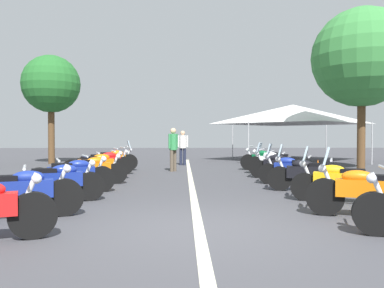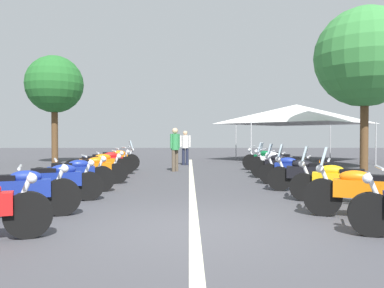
{
  "view_description": "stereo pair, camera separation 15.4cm",
  "coord_description": "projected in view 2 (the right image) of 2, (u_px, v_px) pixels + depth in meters",
  "views": [
    {
      "loc": [
        -5.82,
        0.23,
        1.41
      ],
      "look_at": [
        4.68,
        0.0,
        1.19
      ],
      "focal_mm": 36.26,
      "sensor_mm": 36.0,
      "label": 1
    },
    {
      "loc": [
        -5.82,
        0.08,
        1.41
      ],
      "look_at": [
        4.68,
        0.0,
        1.19
      ],
      "focal_mm": 36.26,
      "sensor_mm": 36.0,
      "label": 2
    }
  ],
  "objects": [
    {
      "name": "motorcycle_right_row_1",
      "position": [
        365.0,
        191.0,
        6.58
      ],
      "size": [
        0.98,
        1.98,
        1.22
      ],
      "rotation": [
        0.0,
        0.0,
        1.2
      ],
      "color": "black",
      "rests_on": "ground_plane"
    },
    {
      "name": "motorcycle_left_row_6",
      "position": [
        106.0,
        162.0,
        14.03
      ],
      "size": [
        1.02,
        2.07,
        1.01
      ],
      "rotation": [
        0.0,
        0.0,
        -1.18
      ],
      "color": "black",
      "rests_on": "ground_plane"
    },
    {
      "name": "motorcycle_right_row_3",
      "position": [
        308.0,
        174.0,
        9.73
      ],
      "size": [
        0.94,
        2.05,
        1.2
      ],
      "rotation": [
        0.0,
        0.0,
        1.25
      ],
      "color": "black",
      "rests_on": "ground_plane"
    },
    {
      "name": "motorcycle_left_row_4",
      "position": [
        91.0,
        169.0,
        11.19
      ],
      "size": [
        0.97,
        2.08,
        0.99
      ],
      "rotation": [
        0.0,
        0.0,
        -1.22
      ],
      "color": "black",
      "rests_on": "ground_plane"
    },
    {
      "name": "motorcycle_left_row_2",
      "position": [
        55.0,
        181.0,
        8.18
      ],
      "size": [
        1.01,
        1.94,
        1.0
      ],
      "rotation": [
        0.0,
        0.0,
        -1.16
      ],
      "color": "black",
      "rests_on": "ground_plane"
    },
    {
      "name": "motorcycle_right_row_6",
      "position": [
        276.0,
        162.0,
        14.23
      ],
      "size": [
        1.03,
        1.99,
        1.01
      ],
      "rotation": [
        0.0,
        0.0,
        1.16
      ],
      "color": "black",
      "rests_on": "ground_plane"
    },
    {
      "name": "motorcycle_right_row_5",
      "position": [
        282.0,
        165.0,
        12.67
      ],
      "size": [
        1.1,
        2.01,
        1.19
      ],
      "rotation": [
        0.0,
        0.0,
        1.13
      ],
      "color": "black",
      "rests_on": "ground_plane"
    },
    {
      "name": "motorcycle_left_row_5",
      "position": [
        98.0,
        165.0,
        12.58
      ],
      "size": [
        0.95,
        2.08,
        1.01
      ],
      "rotation": [
        0.0,
        0.0,
        -1.22
      ],
      "color": "black",
      "rests_on": "ground_plane"
    },
    {
      "name": "traffic_cone_1",
      "position": [
        320.0,
        169.0,
        13.05
      ],
      "size": [
        0.36,
        0.36,
        0.61
      ],
      "color": "orange",
      "rests_on": "ground_plane"
    },
    {
      "name": "lane_centre_stripe",
      "position": [
        192.0,
        185.0,
        11.13
      ],
      "size": [
        23.87,
        0.16,
        0.01
      ],
      "primitive_type": "cube",
      "color": "beige",
      "rests_on": "ground_plane"
    },
    {
      "name": "motorcycle_left_row_3",
      "position": [
        72.0,
        174.0,
        9.57
      ],
      "size": [
        0.89,
        2.07,
        1.01
      ],
      "rotation": [
        0.0,
        0.0,
        -1.26
      ],
      "color": "black",
      "rests_on": "ground_plane"
    },
    {
      "name": "bystander_1",
      "position": [
        175.0,
        146.0,
        15.41
      ],
      "size": [
        0.43,
        0.37,
        1.73
      ],
      "rotation": [
        0.0,
        0.0,
        0.88
      ],
      "color": "brown",
      "rests_on": "ground_plane"
    },
    {
      "name": "motorcycle_right_row_2",
      "position": [
        339.0,
        181.0,
        8.13
      ],
      "size": [
        1.0,
        1.99,
        1.19
      ],
      "rotation": [
        0.0,
        0.0,
        1.19
      ],
      "color": "black",
      "rests_on": "ground_plane"
    },
    {
      "name": "ground_plane",
      "position": [
        194.0,
        229.0,
        5.85
      ],
      "size": [
        80.0,
        80.0,
        0.0
      ],
      "primitive_type": "plane",
      "color": "#424247"
    },
    {
      "name": "traffic_cone_0",
      "position": [
        326.0,
        173.0,
        11.76
      ],
      "size": [
        0.36,
        0.36,
        0.61
      ],
      "color": "orange",
      "rests_on": "ground_plane"
    },
    {
      "name": "roadside_tree_1",
      "position": [
        54.0,
        85.0,
        19.62
      ],
      "size": [
        2.88,
        2.88,
        5.48
      ],
      "color": "brown",
      "rests_on": "ground_plane"
    },
    {
      "name": "motorcycle_right_row_7",
      "position": [
        268.0,
        159.0,
        15.7
      ],
      "size": [
        1.04,
        1.98,
        1.01
      ],
      "rotation": [
        0.0,
        0.0,
        1.15
      ],
      "color": "black",
      "rests_on": "ground_plane"
    },
    {
      "name": "roadside_tree_0",
      "position": [
        365.0,
        57.0,
        15.56
      ],
      "size": [
        3.99,
        3.99,
        6.58
      ],
      "color": "brown",
      "rests_on": "ground_plane"
    },
    {
      "name": "motorcycle_left_row_1",
      "position": [
        16.0,
        192.0,
        6.57
      ],
      "size": [
        0.99,
        2.09,
        1.01
      ],
      "rotation": [
        0.0,
        0.0,
        -1.2
      ],
      "color": "black",
      "rests_on": "ground_plane"
    },
    {
      "name": "motorcycle_left_row_7",
      "position": [
        115.0,
        159.0,
        15.68
      ],
      "size": [
        0.8,
        2.0,
        1.22
      ],
      "rotation": [
        0.0,
        0.0,
        -1.3
      ],
      "color": "black",
      "rests_on": "ground_plane"
    },
    {
      "name": "bystander_0",
      "position": [
        185.0,
        145.0,
        18.73
      ],
      "size": [
        0.32,
        0.53,
        1.66
      ],
      "rotation": [
        0.0,
        0.0,
        3.08
      ],
      "color": "#1E2338",
      "rests_on": "ground_plane"
    },
    {
      "name": "motorcycle_right_row_4",
      "position": [
        293.0,
        169.0,
        11.12
      ],
      "size": [
        0.95,
        1.93,
        1.19
      ],
      "rotation": [
        0.0,
        0.0,
        1.22
      ],
      "color": "black",
      "rests_on": "ground_plane"
    },
    {
      "name": "event_tent",
      "position": [
        296.0,
        114.0,
        22.02
      ],
      "size": [
        6.82,
        6.82,
        3.2
      ],
      "color": "white",
      "rests_on": "ground_plane"
    }
  ]
}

